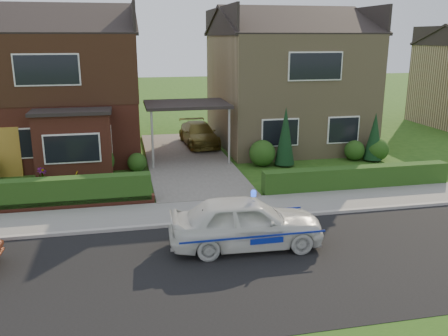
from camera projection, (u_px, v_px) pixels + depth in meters
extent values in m
plane|color=#224B14|center=(246.00, 267.00, 12.13)|extent=(120.00, 120.00, 0.00)
cube|color=black|center=(246.00, 267.00, 12.13)|extent=(60.00, 6.00, 0.02)
cube|color=#9E9993|center=(222.00, 221.00, 14.99)|extent=(60.00, 0.16, 0.12)
cube|color=slate|center=(215.00, 210.00, 15.98)|extent=(60.00, 2.00, 0.10)
cube|color=#666059|center=(188.00, 160.00, 22.48)|extent=(3.80, 12.00, 0.12)
cube|color=brown|center=(62.00, 95.00, 23.39)|extent=(7.20, 8.00, 5.80)
cube|color=white|center=(14.00, 144.00, 19.69)|extent=(1.80, 0.08, 1.30)
cube|color=white|center=(93.00, 140.00, 20.32)|extent=(1.60, 0.08, 1.30)
cube|color=white|center=(47.00, 70.00, 19.20)|extent=(2.60, 0.08, 1.30)
cube|color=black|center=(59.00, 65.00, 23.00)|extent=(7.26, 8.06, 2.90)
cube|color=brown|center=(74.00, 146.00, 19.55)|extent=(3.00, 1.40, 2.70)
cube|color=black|center=(71.00, 112.00, 19.17)|extent=(3.20, 1.60, 0.14)
cube|color=#9B865F|center=(285.00, 90.00, 25.71)|extent=(7.20, 8.00, 5.80)
cube|color=white|center=(280.00, 132.00, 22.00)|extent=(1.80, 0.08, 1.30)
cube|color=white|center=(343.00, 130.00, 22.64)|extent=(1.60, 0.08, 1.30)
cube|color=white|center=(315.00, 66.00, 21.52)|extent=(2.60, 0.08, 1.30)
cube|color=black|center=(187.00, 104.00, 21.78)|extent=(3.80, 3.00, 0.14)
cylinder|color=gray|center=(152.00, 141.00, 20.48)|extent=(0.10, 0.10, 2.70)
cylinder|color=gray|center=(229.00, 137.00, 21.16)|extent=(0.10, 0.10, 2.70)
cube|color=brown|center=(39.00, 207.00, 15.92)|extent=(7.70, 0.25, 0.36)
cube|color=#163711|center=(41.00, 210.00, 16.11)|extent=(7.50, 0.55, 0.90)
cube|color=#163711|center=(356.00, 189.00, 18.33)|extent=(7.50, 0.55, 0.80)
sphere|color=#163711|center=(99.00, 161.00, 19.92)|extent=(1.32, 1.32, 1.32)
sphere|color=#163711|center=(137.00, 162.00, 20.59)|extent=(0.84, 0.84, 0.84)
sphere|color=#163711|center=(262.00, 153.00, 21.47)|extent=(1.20, 1.20, 1.20)
sphere|color=#163711|center=(355.00, 150.00, 22.52)|extent=(0.96, 0.96, 0.96)
sphere|color=#163711|center=(377.00, 150.00, 22.42)|extent=(1.08, 1.08, 1.08)
cone|color=black|center=(285.00, 138.00, 21.29)|extent=(0.90, 0.90, 2.60)
cone|color=black|center=(374.00, 138.00, 22.23)|extent=(0.90, 0.90, 2.20)
imported|color=silver|center=(246.00, 222.00, 13.13)|extent=(1.92, 4.33, 1.45)
sphere|color=#193FF2|center=(254.00, 194.00, 12.96)|extent=(0.17, 0.17, 0.17)
cube|color=navy|center=(254.00, 237.00, 12.33)|extent=(3.91, 0.02, 0.05)
cube|color=navy|center=(239.00, 214.00, 13.96)|extent=(3.91, 0.01, 0.05)
ellipsoid|color=black|center=(204.00, 218.00, 12.72)|extent=(0.22, 0.17, 0.21)
sphere|color=white|center=(205.00, 219.00, 12.67)|extent=(0.11, 0.11, 0.11)
sphere|color=black|center=(205.00, 213.00, 12.67)|extent=(0.13, 0.13, 0.13)
cone|color=black|center=(203.00, 211.00, 12.65)|extent=(0.04, 0.04, 0.05)
cone|color=black|center=(207.00, 210.00, 12.67)|extent=(0.04, 0.04, 0.05)
imported|color=brown|center=(199.00, 134.00, 25.20)|extent=(1.87, 4.12, 1.17)
imported|color=gray|center=(103.00, 192.00, 16.95)|extent=(0.41, 0.32, 0.69)
imported|color=gray|center=(74.00, 182.00, 17.93)|extent=(0.55, 0.51, 0.79)
imported|color=gray|center=(42.00, 178.00, 18.54)|extent=(0.58, 0.58, 0.75)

